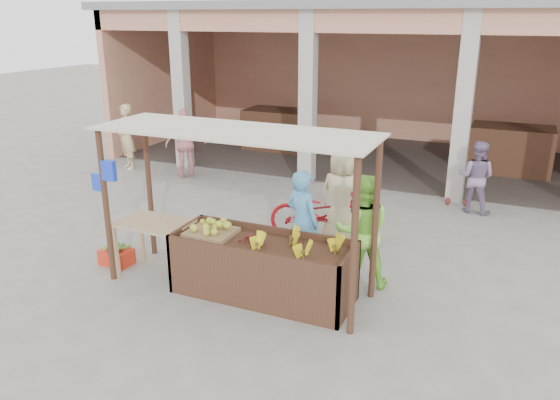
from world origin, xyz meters
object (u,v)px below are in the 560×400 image
at_px(vendor_green, 362,228).
at_px(motorcycle, 324,213).
at_px(fruit_stall, 263,270).
at_px(side_table, 154,230).
at_px(red_crate, 117,257).
at_px(vendor_blue, 302,220).

height_order(vendor_green, motorcycle, vendor_green).
distance_m(fruit_stall, side_table, 1.84).
relative_size(fruit_stall, red_crate, 5.24).
bearing_deg(motorcycle, vendor_green, -151.71).
xyz_separation_m(red_crate, motorcycle, (2.77, 2.29, 0.41)).
xyz_separation_m(fruit_stall, vendor_green, (1.19, 0.91, 0.51)).
bearing_deg(fruit_stall, red_crate, -179.78).
relative_size(fruit_stall, side_table, 2.31).
height_order(side_table, motorcycle, motorcycle).
bearing_deg(vendor_blue, fruit_stall, 96.82).
relative_size(side_table, red_crate, 2.27).
bearing_deg(vendor_green, red_crate, -6.64).
height_order(side_table, red_crate, side_table).
height_order(fruit_stall, red_crate, fruit_stall).
bearing_deg(motorcycle, side_table, 131.12).
relative_size(vendor_blue, vendor_green, 0.99).
relative_size(red_crate, vendor_blue, 0.28).
relative_size(side_table, vendor_green, 0.62).
height_order(side_table, vendor_blue, vendor_blue).
xyz_separation_m(fruit_stall, motorcycle, (0.12, 2.28, 0.14)).
xyz_separation_m(vendor_blue, motorcycle, (-0.12, 1.37, -0.36)).
bearing_deg(vendor_blue, side_table, 47.51).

